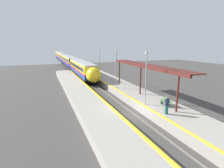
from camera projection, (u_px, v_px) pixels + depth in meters
The scene contains 13 objects.
ground_plane at pixel (129, 116), 19.18m from camera, with size 120.00×120.00×0.00m, color #423F3D.
rail_left at pixel (123, 116), 18.90m from camera, with size 0.08×90.00×0.15m, color slate.
rail_right at pixel (135, 114), 19.42m from camera, with size 0.08×90.00×0.15m, color slate.
train at pixel (66, 59), 67.78m from camera, with size 2.81×82.44×3.91m.
platform_right at pixel (158, 107), 20.43m from camera, with size 4.40×64.00×0.98m.
platform_left at pixel (98, 116), 17.83m from camera, with size 3.75×64.00×0.98m.
platform_bench at pixel (166, 102), 19.53m from camera, with size 0.44×1.61×0.89m.
person_waiting at pixel (167, 105), 17.04m from camera, with size 0.36×0.23×1.78m.
railway_signal at pixel (70, 66), 42.46m from camera, with size 0.28×0.28×4.52m.
lamppost_near at pixel (146, 75), 19.32m from camera, with size 0.36×0.20×5.96m.
lamppost_mid at pixel (116, 67), 27.14m from camera, with size 0.36×0.20×5.96m.
lamppost_far at pixel (100, 62), 34.96m from camera, with size 0.36×0.20×5.96m.
station_canopy at pixel (145, 67), 23.74m from camera, with size 2.02×17.42×4.06m.
Camera 1 is at (-8.26, -16.05, 7.60)m, focal length 28.00 mm.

